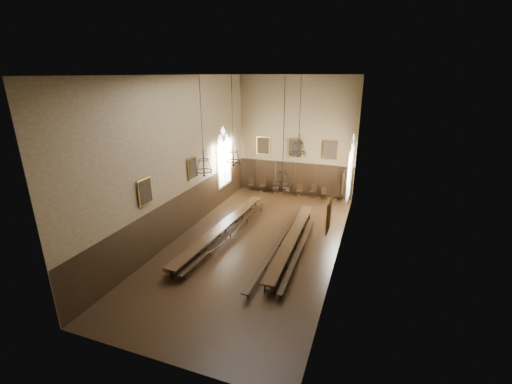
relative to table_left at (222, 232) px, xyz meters
The scene contains 34 objects.
floor 2.06m from the table_left, ahead, with size 9.00×18.00×0.02m, color black.
ceiling 8.85m from the table_left, ahead, with size 9.00×18.00×0.02m, color black.
wall_back 10.19m from the table_left, 77.51° to the left, with size 9.00×0.02×9.00m, color olive.
wall_front 10.02m from the table_left, 77.26° to the right, with size 9.00×0.02×9.00m, color olive.
wall_left 4.80m from the table_left, behind, with size 0.02×18.00×9.00m, color olive.
wall_right 7.71m from the table_left, ahead, with size 0.02×18.00×9.00m, color olive.
wainscot_panelling 2.19m from the table_left, ahead, with size 9.00×18.00×2.50m, color black, non-canonical shape.
table_left is the anchor object (origin of this frame).
table_right 4.10m from the table_left, ahead, with size 0.89×9.38×0.73m.
bench_left_outer 0.54m from the table_left, behind, with size 0.57×9.52×0.43m.
bench_left_inner 0.49m from the table_left, 11.86° to the left, with size 0.90×9.99×0.45m.
bench_right_inner 3.43m from the table_left, ahead, with size 0.33×10.58×0.48m.
bench_right_outer 4.63m from the table_left, ahead, with size 0.55×9.04×0.41m.
chair_0 8.77m from the table_left, 99.61° to the left, with size 0.54×0.54×0.98m.
chair_1 8.61m from the table_left, 93.10° to the left, with size 0.55×0.55×1.01m.
chair_2 8.65m from the table_left, 85.79° to the left, with size 0.50×0.50×0.99m.
chair_3 8.72m from the table_left, 80.21° to the left, with size 0.56×0.56×1.04m.
chair_4 8.97m from the table_left, 73.47° to the left, with size 0.44×0.44×0.92m.
chair_5 9.40m from the table_left, 67.73° to the left, with size 0.53×0.53×1.02m.
chair_6 9.68m from the table_left, 62.64° to the left, with size 0.49×0.49×0.87m.
chair_7 10.30m from the table_left, 56.85° to the left, with size 0.45×0.45×0.95m.
chandelier_back_left 4.63m from the table_left, 96.54° to the left, with size 0.89×0.89×5.15m.
chandelier_back_right 6.51m from the table_left, 34.99° to the left, with size 0.88×0.88×4.35m.
chandelier_front_left 5.04m from the table_left, 84.77° to the right, with size 0.83×0.83×4.51m.
chandelier_front_right 6.48m from the table_left, 29.07° to the right, with size 0.78×0.78×4.67m.
portrait_back_0 9.58m from the table_left, 93.72° to the left, with size 1.10×0.12×1.40m.
portrait_back_1 9.77m from the table_left, 77.34° to the left, with size 1.10×0.12×1.40m.
portrait_back_2 10.62m from the table_left, 62.78° to the left, with size 1.10×0.12×1.40m.
portrait_left_0 4.21m from the table_left, 155.17° to the left, with size 0.12×1.00×1.30m.
portrait_left_1 5.30m from the table_left, 124.76° to the right, with size 0.12×1.00×1.30m.
portrait_right_0 7.28m from the table_left, ahead, with size 0.12×1.00×1.30m.
portrait_right_1 7.96m from the table_left, 28.04° to the right, with size 0.12×1.00×1.30m.
window_right 9.05m from the table_left, 40.95° to the left, with size 0.20×2.20×4.60m, color white, non-canonical shape.
window_left 6.79m from the table_left, 113.34° to the left, with size 0.20×2.20×4.60m, color white, non-canonical shape.
Camera 1 is at (5.92, -16.28, 9.08)m, focal length 24.00 mm.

